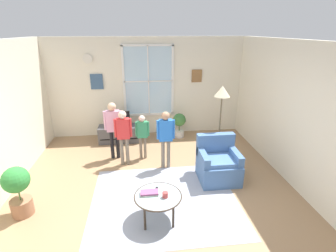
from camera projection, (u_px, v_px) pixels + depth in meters
ground_plane at (156, 200)px, 4.51m from camera, size 5.85×6.89×0.02m
back_wall at (147, 87)px, 7.00m from camera, size 5.25×0.17×2.66m
side_wall_right at (312, 123)px, 4.32m from camera, size 0.12×6.29×2.66m
area_rug at (165, 200)px, 4.49m from camera, size 2.54×2.22×0.01m
tv_stand at (120, 134)px, 6.79m from camera, size 1.09×0.45×0.43m
television at (119, 119)px, 6.64m from camera, size 0.58×0.08×0.40m
armchair at (218, 164)px, 5.04m from camera, size 0.76×0.74×0.87m
coffee_table at (158, 197)px, 3.91m from camera, size 0.74×0.74×0.44m
book_stack at (149, 193)px, 3.92m from camera, size 0.27×0.16×0.05m
cup at (165, 195)px, 3.84m from camera, size 0.09×0.09×0.09m
remote_near_books at (157, 190)px, 4.02m from camera, size 0.06×0.14×0.02m
person_red_shirt at (123, 132)px, 5.42m from camera, size 0.38×0.17×1.25m
person_pink_shirt at (113, 124)px, 5.68m from camera, size 0.40×0.18×1.34m
person_green_shirt at (142, 132)px, 5.73m from camera, size 0.32×0.14×1.05m
person_blue_shirt at (166, 133)px, 5.29m from camera, size 0.38×0.17×1.27m
potted_plant_by_window at (179, 123)px, 7.01m from camera, size 0.35×0.35×0.68m
potted_plant_corner at (18, 188)px, 3.99m from camera, size 0.41×0.41×0.85m
floor_lamp at (222, 100)px, 5.20m from camera, size 0.32×0.32×1.76m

